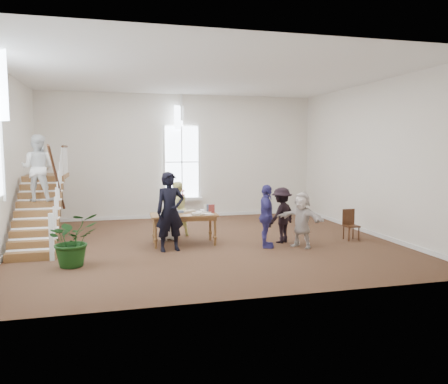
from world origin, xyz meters
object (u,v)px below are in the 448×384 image
object	(u,v)px
person_yellow	(176,209)
floor_plant	(73,240)
elderly_woman	(168,214)
library_table	(184,217)
woman_cluster_a	(266,216)
police_officer	(170,212)
woman_cluster_c	(302,220)
woman_cluster_b	(282,215)
side_chair	(350,223)

from	to	relation	value
person_yellow	floor_plant	bearing A→B (deg)	25.36
elderly_woman	library_table	bearing A→B (deg)	105.15
library_table	floor_plant	bearing A→B (deg)	-148.72
woman_cluster_a	elderly_woman	bearing A→B (deg)	74.36
elderly_woman	person_yellow	xyz separation A→B (m)	(0.30, 0.50, 0.07)
police_officer	woman_cluster_a	size ratio (longest dim) A/B	1.22
library_table	woman_cluster_c	world-z (taller)	woman_cluster_c
police_officer	elderly_woman	xyz separation A→B (m)	(0.10, 1.25, -0.27)
woman_cluster_c	floor_plant	world-z (taller)	woman_cluster_c
elderly_woman	woman_cluster_c	size ratio (longest dim) A/B	1.01
library_table	woman_cluster_a	size ratio (longest dim) A/B	1.09
elderly_woman	floor_plant	size ratio (longest dim) A/B	1.24
woman_cluster_b	woman_cluster_c	xyz separation A→B (m)	(0.30, -0.65, -0.03)
floor_plant	elderly_woman	bearing A→B (deg)	42.19
side_chair	person_yellow	bearing A→B (deg)	160.70
library_table	side_chair	distance (m)	4.67
police_officer	side_chair	xyz separation A→B (m)	(5.09, 0.10, -0.53)
library_table	woman_cluster_c	distance (m)	3.10
woman_cluster_b	side_chair	xyz separation A→B (m)	(2.02, -0.11, -0.29)
police_officer	library_table	bearing A→B (deg)	44.94
woman_cluster_a	woman_cluster_c	distance (m)	0.93
police_officer	floor_plant	size ratio (longest dim) A/B	1.69
library_table	woman_cluster_b	distance (m)	2.64
elderly_woman	woman_cluster_b	xyz separation A→B (m)	(2.97, -1.04, 0.03)
person_yellow	woman_cluster_c	bearing A→B (deg)	124.15
library_table	police_officer	bearing A→B (deg)	-123.68
woman_cluster_c	person_yellow	bearing A→B (deg)	-165.08
floor_plant	side_chair	bearing A→B (deg)	7.63
elderly_woman	woman_cluster_b	world-z (taller)	woman_cluster_b
police_officer	woman_cluster_c	bearing A→B (deg)	-16.97
library_table	police_officer	size ratio (longest dim) A/B	0.90
police_officer	woman_cluster_b	bearing A→B (deg)	-5.60
woman_cluster_a	woman_cluster_b	world-z (taller)	woman_cluster_a
woman_cluster_c	floor_plant	distance (m)	5.64
elderly_woman	person_yellow	distance (m)	0.59
person_yellow	woman_cluster_b	bearing A→B (deg)	130.59
person_yellow	police_officer	bearing A→B (deg)	57.71
side_chair	police_officer	bearing A→B (deg)	-178.80
elderly_woman	woman_cluster_a	size ratio (longest dim) A/B	0.89
library_table	person_yellow	bearing A→B (deg)	95.12
woman_cluster_b	woman_cluster_a	bearing A→B (deg)	4.31
woman_cluster_b	woman_cluster_c	distance (m)	0.72
woman_cluster_b	floor_plant	xyz separation A→B (m)	(-5.32, -1.10, -0.17)
police_officer	woman_cluster_b	size ratio (longest dim) A/B	1.32
person_yellow	woman_cluster_c	xyz separation A→B (m)	(2.97, -2.19, -0.08)
woman_cluster_a	side_chair	bearing A→B (deg)	-66.11
elderly_woman	side_chair	bearing A→B (deg)	151.02
person_yellow	library_table	bearing A→B (deg)	73.87
person_yellow	elderly_woman	bearing A→B (deg)	39.62
police_officer	floor_plant	world-z (taller)	police_officer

